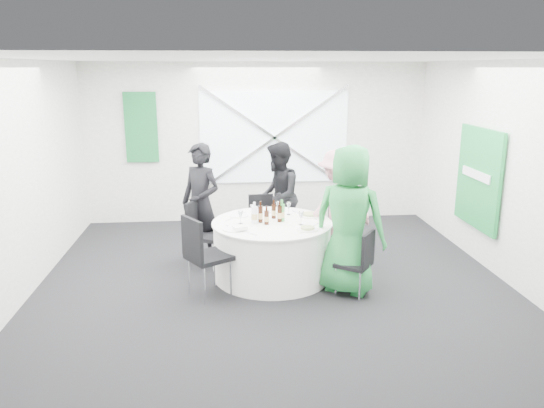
{
  "coord_description": "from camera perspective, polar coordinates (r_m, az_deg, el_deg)",
  "views": [
    {
      "loc": [
        -0.62,
        -6.35,
        2.7
      ],
      "look_at": [
        0.0,
        0.2,
        1.0
      ],
      "focal_mm": 35.0,
      "sensor_mm": 36.0,
      "label": 1
    }
  ],
  "objects": [
    {
      "name": "floor",
      "position": [
        6.93,
        0.16,
        -8.44
      ],
      "size": [
        6.0,
        6.0,
        0.0
      ],
      "primitive_type": "plane",
      "color": "black",
      "rests_on": "ground"
    },
    {
      "name": "ceiling",
      "position": [
        6.39,
        0.18,
        15.37
      ],
      "size": [
        6.0,
        6.0,
        0.0
      ],
      "primitive_type": "plane",
      "rotation": [
        3.14,
        0.0,
        0.0
      ],
      "color": "white",
      "rests_on": "wall_back"
    },
    {
      "name": "wall_back",
      "position": [
        9.47,
        -1.61,
        6.58
      ],
      "size": [
        6.0,
        0.0,
        6.0
      ],
      "primitive_type": "plane",
      "rotation": [
        1.57,
        0.0,
        0.0
      ],
      "color": "silver",
      "rests_on": "floor"
    },
    {
      "name": "wall_front",
      "position": [
        3.65,
        4.77,
        -6.45
      ],
      "size": [
        6.0,
        0.0,
        6.0
      ],
      "primitive_type": "plane",
      "rotation": [
        -1.57,
        0.0,
        0.0
      ],
      "color": "silver",
      "rests_on": "floor"
    },
    {
      "name": "wall_left",
      "position": [
        6.91,
        -25.46,
        2.21
      ],
      "size": [
        0.0,
        6.0,
        6.0
      ],
      "primitive_type": "plane",
      "rotation": [
        1.57,
        0.0,
        1.57
      ],
      "color": "silver",
      "rests_on": "floor"
    },
    {
      "name": "wall_right",
      "position": [
        7.43,
        23.9,
        3.15
      ],
      "size": [
        0.0,
        6.0,
        6.0
      ],
      "primitive_type": "plane",
      "rotation": [
        1.57,
        0.0,
        -1.57
      ],
      "color": "silver",
      "rests_on": "floor"
    },
    {
      "name": "window_panel",
      "position": [
        9.44,
        0.23,
        7.18
      ],
      "size": [
        2.6,
        0.03,
        1.6
      ],
      "primitive_type": "cube",
      "color": "white",
      "rests_on": "wall_back"
    },
    {
      "name": "window_brace_a",
      "position": [
        9.4,
        0.26,
        7.15
      ],
      "size": [
        2.63,
        0.05,
        1.84
      ],
      "primitive_type": "cube",
      "rotation": [
        0.0,
        0.97,
        0.0
      ],
      "color": "silver",
      "rests_on": "window_panel"
    },
    {
      "name": "window_brace_b",
      "position": [
        9.4,
        0.26,
        7.15
      ],
      "size": [
        2.63,
        0.05,
        1.84
      ],
      "primitive_type": "cube",
      "rotation": [
        0.0,
        -0.97,
        0.0
      ],
      "color": "silver",
      "rests_on": "window_panel"
    },
    {
      "name": "green_banner",
      "position": [
        9.46,
        -13.9,
        8.0
      ],
      "size": [
        0.55,
        0.04,
        1.2
      ],
      "primitive_type": "cube",
      "color": "#146829",
      "rests_on": "wall_back"
    },
    {
      "name": "green_sign",
      "position": [
        7.96,
        21.31,
        2.61
      ],
      "size": [
        0.05,
        1.2,
        1.4
      ],
      "primitive_type": "cube",
      "color": "#198D3C",
      "rests_on": "wall_right"
    },
    {
      "name": "banquet_table",
      "position": [
        6.98,
        0.0,
        -4.93
      ],
      "size": [
        1.56,
        1.56,
        0.76
      ],
      "color": "white",
      "rests_on": "floor"
    },
    {
      "name": "chair_back",
      "position": [
        7.94,
        -1.11,
        -1.63
      ],
      "size": [
        0.41,
        0.42,
        0.86
      ],
      "rotation": [
        0.0,
        0.0,
        0.05
      ],
      "color": "black",
      "rests_on": "floor"
    },
    {
      "name": "chair_back_left",
      "position": [
        7.37,
        -7.59,
        -2.66
      ],
      "size": [
        0.57,
        0.57,
        0.93
      ],
      "rotation": [
        0.0,
        0.0,
        1.09
      ],
      "color": "black",
      "rests_on": "floor"
    },
    {
      "name": "chair_back_right",
      "position": [
        7.52,
        6.46,
        -2.29
      ],
      "size": [
        0.57,
        0.57,
        0.92
      ],
      "rotation": [
        0.0,
        0.0,
        -1.07
      ],
      "color": "black",
      "rests_on": "floor"
    },
    {
      "name": "chair_front_right",
      "position": [
        6.44,
        9.37,
        -5.87
      ],
      "size": [
        0.53,
        0.53,
        0.83
      ],
      "rotation": [
        0.0,
        0.0,
        4.08
      ],
      "color": "black",
      "rests_on": "floor"
    },
    {
      "name": "chair_front_left",
      "position": [
        6.36,
        -7.54,
        -4.97
      ],
      "size": [
        0.64,
        0.64,
        1.01
      ],
      "rotation": [
        0.0,
        0.0,
        2.14
      ],
      "color": "black",
      "rests_on": "floor"
    },
    {
      "name": "person_man_back_left",
      "position": [
        7.49,
        -7.66,
        0.05
      ],
      "size": [
        0.74,
        0.7,
        1.7
      ],
      "primitive_type": "imported",
      "rotation": [
        0.0,
        0.0,
        -0.64
      ],
      "color": "black",
      "rests_on": "floor"
    },
    {
      "name": "person_man_back",
      "position": [
        7.97,
        0.63,
        0.82
      ],
      "size": [
        0.57,
        0.86,
        1.64
      ],
      "primitive_type": "imported",
      "rotation": [
        0.0,
        0.0,
        -1.74
      ],
      "color": "black",
      "rests_on": "floor"
    },
    {
      "name": "person_woman_pink",
      "position": [
        7.31,
        7.16,
        -0.5
      ],
      "size": [
        1.17,
        0.82,
        1.65
      ],
      "primitive_type": "imported",
      "rotation": [
        0.0,
        0.0,
        -2.8
      ],
      "color": "pink",
      "rests_on": "floor"
    },
    {
      "name": "person_woman_green",
      "position": [
        6.45,
        8.3,
        -1.74
      ],
      "size": [
        1.07,
        0.97,
        1.83
      ],
      "primitive_type": "imported",
      "rotation": [
        0.0,
        0.0,
        2.59
      ],
      "color": "#25893E",
      "rests_on": "floor"
    },
    {
      "name": "plate_back",
      "position": [
        7.39,
        -1.0,
        -0.69
      ],
      "size": [
        0.29,
        0.29,
        0.01
      ],
      "color": "white",
      "rests_on": "banquet_table"
    },
    {
      "name": "plate_back_left",
      "position": [
        7.14,
        -3.58,
        -1.25
      ],
      "size": [
        0.24,
        0.24,
        0.01
      ],
      "color": "white",
      "rests_on": "banquet_table"
    },
    {
      "name": "plate_back_right",
      "position": [
        7.15,
        4.09,
        -1.18
      ],
      "size": [
        0.29,
        0.29,
        0.04
      ],
      "color": "white",
      "rests_on": "banquet_table"
    },
    {
      "name": "plate_front_right",
      "position": [
        6.54,
        3.85,
        -2.66
      ],
      "size": [
        0.26,
        0.26,
        0.04
      ],
      "color": "white",
      "rests_on": "banquet_table"
    },
    {
      "name": "plate_front_left",
      "position": [
        6.55,
        -4.26,
        -2.73
      ],
      "size": [
        0.24,
        0.24,
        0.01
      ],
      "color": "white",
      "rests_on": "banquet_table"
    },
    {
      "name": "napkin",
      "position": [
        6.49,
        -3.45,
        -2.59
      ],
      "size": [
        0.19,
        0.16,
        0.05
      ],
      "primitive_type": "cube",
      "rotation": [
        0.0,
        0.0,
        0.4
      ],
      "color": "white",
      "rests_on": "plate_front_left"
    },
    {
      "name": "beer_bottle_a",
      "position": [
        6.82,
        -1.25,
        -1.11
      ],
      "size": [
        0.06,
        0.06,
        0.28
      ],
      "color": "#351609",
      "rests_on": "banquet_table"
    },
    {
      "name": "beer_bottle_b",
      "position": [
        7.0,
        0.19,
        -0.8
      ],
      "size": [
        0.06,
        0.06,
        0.25
      ],
      "color": "#351609",
      "rests_on": "banquet_table"
    },
    {
      "name": "beer_bottle_c",
      "position": [
        6.84,
        0.83,
        -1.08
      ],
      "size": [
        0.06,
        0.06,
        0.27
      ],
      "color": "#351609",
      "rests_on": "banquet_table"
    },
    {
      "name": "beer_bottle_d",
      "position": [
        6.73,
        -0.59,
        -1.46
      ],
      "size": [
        0.06,
        0.06,
        0.24
      ],
      "color": "#351609",
      "rests_on": "banquet_table"
    },
    {
      "name": "green_water_bottle",
      "position": [
        6.87,
        1.06,
        -0.95
      ],
      "size": [
        0.08,
        0.08,
        0.29
      ],
      "color": "green",
      "rests_on": "banquet_table"
    },
    {
      "name": "clear_water_bottle",
      "position": [
        6.79,
        -1.9,
        -1.19
      ],
      "size": [
        0.08,
        0.08,
        0.28
      ],
      "color": "white",
      "rests_on": "banquet_table"
    },
    {
      "name": "wine_glass_a",
      "position": [
        7.04,
        -2.12,
        -0.48
      ],
      "size": [
        0.07,
        0.07,
        0.17
      ],
      "color": "white",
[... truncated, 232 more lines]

